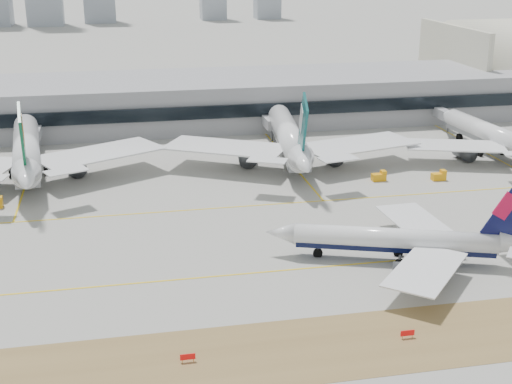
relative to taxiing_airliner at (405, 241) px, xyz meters
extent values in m
plane|color=gray|center=(-32.91, 5.69, -4.18)|extent=(3000.00, 3000.00, 0.00)
cube|color=brown|center=(-32.91, -26.31, -4.16)|extent=(360.00, 18.00, 0.06)
cube|color=yellow|center=(-32.91, 0.69, -4.15)|extent=(360.00, 0.45, 0.04)
cube|color=yellow|center=(-32.91, 35.69, -4.15)|extent=(360.00, 0.45, 0.04)
cylinder|color=white|center=(-1.79, 0.63, 0.32)|extent=(36.65, 16.39, 4.09)
cube|color=black|center=(-1.79, 0.63, -0.80)|extent=(35.74, 15.56, 1.84)
cone|color=white|center=(-22.12, 7.86, 0.32)|extent=(6.76, 5.77, 4.09)
cube|color=white|center=(6.56, 9.72, -0.29)|extent=(10.10, 20.56, 0.25)
cube|color=white|center=(20.09, -1.49, 1.14)|extent=(3.79, 5.83, 0.16)
cylinder|color=#3F4247|center=(3.31, 6.85, -2.54)|extent=(6.91, 4.98, 3.07)
cube|color=#3F4247|center=(3.31, 6.85, -1.32)|extent=(2.55, 1.16, 1.43)
cube|color=white|center=(-1.04, -11.68, -0.29)|extent=(20.31, 21.24, 0.25)
cylinder|color=#3F4247|center=(-1.75, -7.41, -2.54)|extent=(6.91, 4.98, 3.07)
cube|color=#3F4247|center=(-1.75, -7.41, -1.32)|extent=(2.55, 1.16, 1.43)
cube|color=#0A0E3F|center=(17.32, -6.15, 6.54)|extent=(9.65, 3.73, 12.82)
cube|color=#C00C3D|center=(16.34, -5.81, 7.93)|extent=(4.46, 1.95, 5.49)
cylinder|color=#3F4247|center=(-15.19, 5.40, -2.95)|extent=(0.49, 0.49, 2.46)
cylinder|color=black|center=(-15.19, 5.40, -3.47)|extent=(1.98, 1.29, 1.84)
cylinder|color=#3F4247|center=(-1.70, -2.22, -2.95)|extent=(0.49, 0.49, 2.46)
cylinder|color=black|center=(-1.70, -2.22, -3.47)|extent=(1.98, 1.29, 1.84)
cylinder|color=#3F4247|center=(0.09, 2.79, -2.95)|extent=(0.49, 0.49, 2.46)
cylinder|color=black|center=(0.09, 2.79, -3.47)|extent=(1.98, 1.29, 1.84)
cylinder|color=white|center=(-74.57, 70.77, 3.09)|extent=(11.62, 50.41, 6.61)
cube|color=slate|center=(-74.57, 70.77, 1.27)|extent=(10.53, 49.32, 2.98)
cone|color=white|center=(-77.47, 99.44, 3.09)|extent=(7.35, 8.27, 6.61)
cone|color=white|center=(-71.49, 40.37, 3.92)|extent=(7.70, 11.72, 6.61)
cube|color=white|center=(-56.06, 65.27, 2.10)|extent=(34.87, 27.67, 0.40)
cube|color=white|center=(-63.14, 43.31, 4.42)|extent=(10.43, 8.18, 0.26)
cylinder|color=#3F4247|center=(-62.32, 67.96, -1.54)|extent=(5.78, 8.79, 4.96)
cube|color=#3F4247|center=(-62.32, 67.96, 0.45)|extent=(0.84, 3.50, 2.31)
cube|color=#0B512F|center=(-71.84, 43.82, 11.77)|extent=(1.99, 13.82, 17.74)
cube|color=orange|center=(-71.98, 45.21, 13.70)|extent=(1.35, 6.28, 7.59)
cylinder|color=#3F4247|center=(-76.48, 89.67, -2.20)|extent=(0.79, 0.79, 3.97)
cylinder|color=black|center=(-76.48, 89.67, -3.02)|extent=(1.45, 3.08, 2.98)
cylinder|color=#3F4247|center=(-78.70, 68.95, -2.20)|extent=(0.79, 0.79, 3.97)
cylinder|color=black|center=(-78.70, 68.95, -3.02)|extent=(1.45, 3.08, 2.98)
cylinder|color=#3F4247|center=(-70.15, 69.82, -2.20)|extent=(0.79, 0.79, 3.97)
cylinder|color=black|center=(-70.15, 69.82, -3.02)|extent=(1.45, 3.08, 2.98)
cylinder|color=white|center=(-5.06, 69.90, 3.00)|extent=(12.49, 49.80, 6.53)
cube|color=slate|center=(-5.06, 69.90, 1.21)|extent=(11.40, 48.70, 2.94)
cone|color=white|center=(-1.60, 98.15, 3.00)|extent=(7.40, 8.28, 6.53)
cone|color=white|center=(-8.73, 39.95, 3.82)|extent=(7.82, 11.69, 6.53)
cube|color=white|center=(11.56, 60.56, 2.02)|extent=(34.00, 22.00, 0.39)
cube|color=white|center=(-0.06, 40.96, 4.31)|extent=(9.89, 6.46, 0.26)
cylinder|color=#3F4247|center=(6.12, 64.52, -1.57)|extent=(5.86, 8.76, 4.90)
cube|color=#3F4247|center=(6.12, 64.52, 0.39)|extent=(0.90, 3.46, 2.29)
cube|color=white|center=(-23.45, 64.85, 2.02)|extent=(34.39, 27.76, 0.39)
cube|color=white|center=(-16.91, 43.03, 4.31)|extent=(10.32, 8.21, 0.26)
cylinder|color=#3F4247|center=(-17.21, 67.38, -1.57)|extent=(5.86, 8.76, 4.90)
cube|color=#3F4247|center=(-17.21, 67.38, 0.39)|extent=(0.90, 3.46, 2.29)
cube|color=#125052|center=(-8.32, 43.35, 11.58)|extent=(2.25, 13.63, 17.52)
cube|color=#ACB3B6|center=(-8.15, 44.72, 13.48)|extent=(1.46, 6.20, 7.50)
cylinder|color=#3F4247|center=(-2.78, 88.52, -2.22)|extent=(0.78, 0.78, 3.92)
cylinder|color=black|center=(-2.78, 88.52, -3.04)|extent=(1.49, 3.06, 2.94)
cylinder|color=#3F4247|center=(-9.44, 69.06, -2.22)|extent=(0.78, 0.78, 3.92)
cylinder|color=black|center=(-9.44, 69.06, -3.04)|extent=(1.49, 3.06, 2.94)
cylinder|color=#3F4247|center=(-1.01, 68.02, -2.22)|extent=(0.78, 0.78, 3.92)
cylinder|color=black|center=(-1.01, 68.02, -3.04)|extent=(1.49, 3.06, 2.94)
cylinder|color=white|center=(52.59, 64.66, 1.82)|extent=(8.41, 41.56, 5.46)
cube|color=slate|center=(52.59, 64.66, 0.32)|extent=(7.53, 40.68, 2.46)
cone|color=white|center=(50.88, 88.39, 1.82)|extent=(5.90, 6.68, 5.46)
cube|color=white|center=(38.32, 57.56, 1.01)|extent=(28.63, 19.48, 0.33)
cylinder|color=#3F4247|center=(43.02, 60.63, -2.00)|extent=(4.58, 7.16, 4.10)
cube|color=#3F4247|center=(43.02, 60.63, -0.36)|extent=(0.61, 2.89, 1.91)
cylinder|color=#3F4247|center=(51.46, 80.31, -2.54)|extent=(0.66, 0.66, 3.28)
cylinder|color=black|center=(51.46, 80.31, -3.23)|extent=(1.13, 2.52, 2.46)
cylinder|color=#3F4247|center=(49.13, 63.26, -2.54)|extent=(0.66, 0.66, 3.28)
cylinder|color=black|center=(49.13, 63.26, -3.23)|extent=(1.13, 2.52, 2.46)
cylinder|color=#3F4247|center=(56.21, 63.77, -2.54)|extent=(0.66, 0.66, 3.28)
cylinder|color=black|center=(56.21, 63.77, -3.23)|extent=(1.13, 2.52, 2.46)
cube|color=gray|center=(-32.91, 120.69, 3.32)|extent=(280.00, 42.00, 15.00)
cube|color=black|center=(-32.91, 99.19, 3.77)|extent=(280.00, 1.20, 4.00)
cube|color=beige|center=(77.09, 140.69, 9.92)|extent=(2.00, 57.00, 27.90)
cube|color=red|center=(-43.60, -26.31, -3.28)|extent=(2.20, 0.15, 0.90)
cylinder|color=orange|center=(-44.40, -26.31, -3.93)|extent=(0.10, 0.10, 0.50)
cylinder|color=orange|center=(-42.80, -26.31, -3.93)|extent=(0.10, 0.10, 0.50)
cube|color=red|center=(-10.26, -26.31, -3.28)|extent=(2.20, 0.15, 0.90)
cylinder|color=orange|center=(-11.06, -26.31, -3.93)|extent=(0.10, 0.10, 0.50)
cylinder|color=orange|center=(-9.46, -26.31, -3.93)|extent=(0.10, 0.10, 0.50)
cube|color=orange|center=(-78.48, 45.93, -2.08)|extent=(1.20, 1.80, 1.00)
cylinder|color=black|center=(-78.48, 45.13, -3.83)|extent=(0.70, 0.30, 0.70)
cylinder|color=black|center=(-78.48, 46.73, -3.83)|extent=(0.70, 0.30, 0.70)
cube|color=orange|center=(13.00, 47.56, -3.28)|extent=(3.50, 2.00, 1.80)
cube|color=orange|center=(14.20, 47.56, -2.08)|extent=(1.20, 1.80, 1.00)
cylinder|color=black|center=(11.80, 46.76, -3.83)|extent=(0.70, 0.30, 0.70)
cylinder|color=black|center=(11.80, 48.36, -3.83)|extent=(0.70, 0.30, 0.70)
cylinder|color=black|center=(14.20, 46.76, -3.83)|extent=(0.70, 0.30, 0.70)
cylinder|color=black|center=(14.20, 48.36, -3.83)|extent=(0.70, 0.30, 0.70)
cube|color=orange|center=(28.10, 45.02, -3.28)|extent=(3.50, 2.00, 1.80)
cube|color=orange|center=(29.30, 45.02, -2.08)|extent=(1.20, 1.80, 1.00)
cylinder|color=black|center=(26.90, 44.22, -3.83)|extent=(0.70, 0.30, 0.70)
cylinder|color=black|center=(26.90, 45.82, -3.83)|extent=(0.70, 0.30, 0.70)
cylinder|color=black|center=(29.30, 44.22, -3.83)|extent=(0.70, 0.30, 0.70)
cylinder|color=black|center=(29.30, 45.82, -3.83)|extent=(0.70, 0.30, 0.70)
camera|label=1|loc=(-51.51, -114.72, 52.01)|focal=50.00mm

